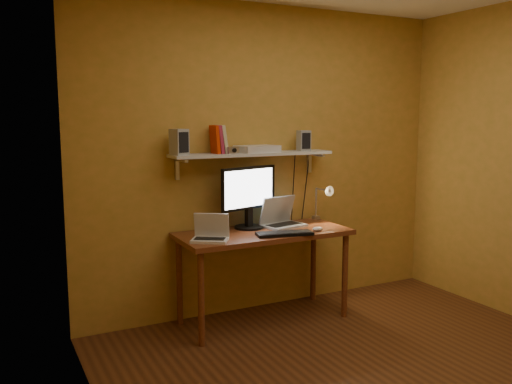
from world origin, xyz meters
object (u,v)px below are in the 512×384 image
desk (264,241)px  laptop (281,218)px  mouse (318,229)px  shelf_camera (233,150)px  netbook (211,233)px  keyboard (285,234)px  speaker_right (304,141)px  router (257,149)px  wall_shelf (253,154)px  speaker_left (179,142)px  monitor (249,194)px  desk_lamp (323,198)px

desk → laptop: size_ratio=3.64×
mouse → shelf_camera: 0.93m
netbook → keyboard: bearing=23.9°
desk → shelf_camera: (-0.21, 0.12, 0.74)m
speaker_right → router: (-0.44, 0.02, -0.06)m
keyboard → shelf_camera: bearing=144.7°
wall_shelf → speaker_left: size_ratio=6.99×
monitor → router: router is taller
shelf_camera → router: (0.26, 0.09, -0.00)m
desk_lamp → router: router is taller
wall_shelf → desk_lamp: (0.66, -0.07, -0.40)m
speaker_left → shelf_camera: bearing=-27.2°
wall_shelf → netbook: 0.81m
desk_lamp → monitor: bearing=177.5°
desk_lamp → laptop: bearing=-178.6°
desk → speaker_left: 1.05m
wall_shelf → router: bearing=12.0°
keyboard → monitor: bearing=122.8°
netbook → mouse: 0.90m
monitor → speaker_left: 0.73m
speaker_right → monitor: bearing=-170.8°
mouse → router: size_ratio=0.28×
desk_lamp → speaker_left: size_ratio=1.87×
desk → shelf_camera: shelf_camera is taller
desk_lamp → speaker_left: bearing=177.7°
keyboard → shelf_camera: shelf_camera is taller
desk → mouse: bearing=-26.2°
laptop → keyboard: (-0.15, -0.32, -0.05)m
speaker_right → shelf_camera: 0.71m
wall_shelf → desk_lamp: bearing=-5.9°
mouse → shelf_camera: (-0.60, 0.31, 0.64)m
monitor → router: bearing=8.7°
speaker_right → keyboard: bearing=-130.4°
router → keyboard: bearing=-85.4°
wall_shelf → router: 0.06m
mouse → desk_lamp: (0.27, 0.32, 0.19)m
mouse → desk: bearing=148.6°
monitor → keyboard: size_ratio=1.25×
monitor → laptop: 0.36m
mouse → wall_shelf: bearing=130.1°
keyboard → mouse: size_ratio=4.68×
mouse → router: bearing=126.0°
speaker_left → shelf_camera: speaker_left is taller
wall_shelf → mouse: bearing=-44.7°
wall_shelf → monitor: 0.33m
keyboard → mouse: mouse is taller
monitor → desk_lamp: 0.72m
netbook → speaker_right: (0.99, 0.29, 0.66)m
wall_shelf → router: router is taller
router → netbook: bearing=-150.7°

